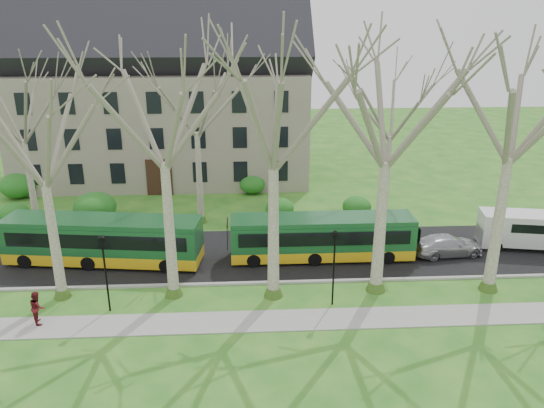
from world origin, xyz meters
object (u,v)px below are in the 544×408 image
(bus_follow, at_px, (322,237))
(pedestrian_b, at_px, (37,307))
(bus_lead, at_px, (103,240))
(sedan, at_px, (447,245))
(van_a, at_px, (523,230))

(bus_follow, relative_size, pedestrian_b, 6.63)
(bus_lead, distance_m, sedan, 22.10)
(bus_follow, bearing_deg, bus_lead, 179.68)
(bus_lead, relative_size, pedestrian_b, 7.00)
(sedan, relative_size, pedestrian_b, 2.64)
(sedan, relative_size, van_a, 0.83)
(bus_follow, xyz_separation_m, van_a, (13.69, 0.89, -0.24))
(bus_lead, xyz_separation_m, van_a, (27.50, 0.79, -0.32))
(bus_lead, xyz_separation_m, sedan, (22.09, -0.11, -0.86))
(sedan, bearing_deg, bus_follow, 82.87)
(van_a, bearing_deg, sedan, -160.12)
(bus_lead, height_order, bus_follow, bus_lead)
(sedan, distance_m, van_a, 5.51)
(bus_follow, bearing_deg, pedestrian_b, -156.46)
(bus_follow, relative_size, sedan, 2.51)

